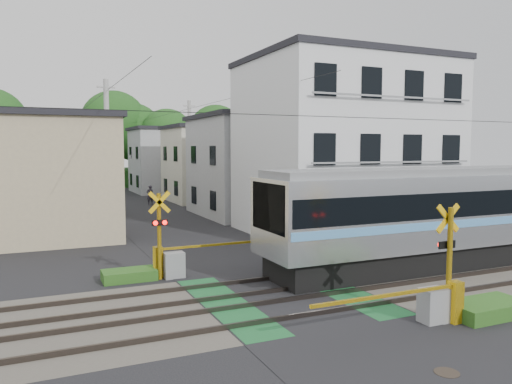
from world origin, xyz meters
name	(u,v)px	position (x,y,z in m)	size (l,w,h in m)	color
ground	(284,297)	(0.00, 0.00, 0.00)	(120.00, 120.00, 0.00)	black
track_bed	(284,296)	(0.00, 0.00, 0.04)	(120.00, 120.00, 0.14)	#47423A
crossing_signal_near	(438,296)	(2.59, -3.65, 0.71)	(4.74, 0.65, 3.09)	#E9B10C
crossing_signal_far	(171,258)	(-2.59, 3.65, 0.71)	(4.74, 0.65, 3.09)	#E9B10C
apartment_block	(344,146)	(8.50, 9.49, 4.66)	(10.20, 8.36, 9.30)	silver
houses_row	(134,165)	(0.25, 25.92, 3.24)	(22.07, 31.35, 6.80)	tan
tree_hill	(94,142)	(-0.12, 48.79, 5.28)	(40.00, 12.77, 11.51)	#1F4C19
catenary	(437,172)	(6.00, 0.03, 3.70)	(60.00, 5.04, 7.00)	#2D2D33
utility_poles	(122,155)	(-1.05, 23.01, 4.08)	(7.90, 42.00, 8.00)	#A5A5A0
pedestrian	(150,195)	(1.65, 26.69, 0.79)	(0.57, 0.38, 1.57)	#2F2A34
manhole_cover	(447,373)	(0.59, -5.99, 0.01)	(0.51, 0.51, 0.02)	#2D261E
weed_patches	(335,285)	(1.76, -0.09, 0.18)	(10.25, 8.80, 0.40)	#2D5E1E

